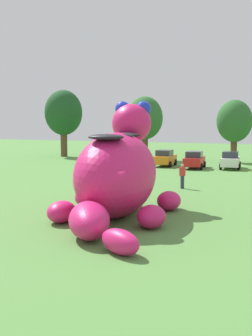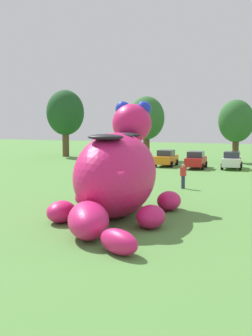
{
  "view_description": "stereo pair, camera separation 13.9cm",
  "coord_description": "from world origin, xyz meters",
  "views": [
    {
      "loc": [
        8.83,
        -16.59,
        4.44
      ],
      "look_at": [
        -0.37,
        2.51,
        2.24
      ],
      "focal_mm": 45.45,
      "sensor_mm": 36.0,
      "label": 1
    },
    {
      "loc": [
        8.95,
        -16.53,
        4.44
      ],
      "look_at": [
        -0.37,
        2.51,
        2.24
      ],
      "focal_mm": 45.45,
      "sensor_mm": 36.0,
      "label": 2
    }
  ],
  "objects": [
    {
      "name": "car_orange",
      "position": [
        -6.9,
        25.51,
        0.86
      ],
      "size": [
        2.29,
        4.27,
        1.72
      ],
      "color": "orange",
      "rests_on": "ground"
    },
    {
      "name": "car_white",
      "position": [
        -0.06,
        25.8,
        0.86
      ],
      "size": [
        2.41,
        4.31,
        1.72
      ],
      "color": "white",
      "rests_on": "ground"
    },
    {
      "name": "tree_far_left",
      "position": [
        -24.01,
        32.03,
        5.91
      ],
      "size": [
        5.09,
        5.09,
        9.03
      ],
      "color": "brown",
      "rests_on": "ground"
    },
    {
      "name": "tree_mid_left",
      "position": [
        -1.27,
        33.2,
        4.73
      ],
      "size": [
        4.07,
        4.07,
        7.23
      ],
      "color": "brown",
      "rests_on": "ground"
    },
    {
      "name": "giant_inflatable_creature",
      "position": [
        -0.35,
        1.5,
        2.08
      ],
      "size": [
        7.24,
        10.55,
        5.69
      ],
      "color": "#E01E6B",
      "rests_on": "ground"
    },
    {
      "name": "ground_plane",
      "position": [
        0.0,
        0.0,
        0.0
      ],
      "size": [
        160.0,
        160.0,
        0.0
      ],
      "primitive_type": "plane",
      "color": "#568E42"
    },
    {
      "name": "car_red",
      "position": [
        -3.41,
        24.62,
        0.86
      ],
      "size": [
        2.39,
        4.31,
        1.72
      ],
      "color": "red",
      "rests_on": "ground"
    },
    {
      "name": "spectator_mid_field",
      "position": [
        -0.29,
        11.3,
        0.85
      ],
      "size": [
        0.38,
        0.26,
        1.71
      ],
      "color": "#2D334C",
      "rests_on": "ground"
    },
    {
      "name": "spectator_by_cars",
      "position": [
        -2.4,
        7.25,
        0.85
      ],
      "size": [
        0.38,
        0.26,
        1.71
      ],
      "color": "black",
      "rests_on": "ground"
    },
    {
      "name": "tree_left",
      "position": [
        -11.95,
        31.91,
        5.12
      ],
      "size": [
        4.41,
        4.41,
        7.83
      ],
      "color": "brown",
      "rests_on": "ground"
    },
    {
      "name": "car_green",
      "position": [
        -10.1,
        25.41,
        0.86
      ],
      "size": [
        2.19,
        4.22,
        1.72
      ],
      "color": "#1E7238",
      "rests_on": "ground"
    }
  ]
}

